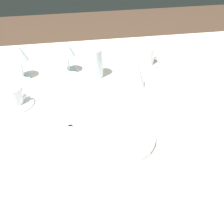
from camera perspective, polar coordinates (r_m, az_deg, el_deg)
ground_plane at (r=1.71m, az=-0.09°, el=-18.66°), size 6.00×6.00×0.00m
dining_table at (r=1.22m, az=-0.12°, el=-1.26°), size 1.80×1.11×0.74m
dinner_plate at (r=1.00m, az=1.08°, el=-4.67°), size 0.24×0.24×0.02m
fork_outer at (r=1.01m, az=-7.51°, el=-4.98°), size 0.02×0.23×0.00m
dinner_knife at (r=1.04m, az=9.00°, el=-3.78°), size 0.03×0.23×0.00m
spoon_soup at (r=1.07m, az=10.17°, el=-2.43°), size 0.03×0.23×0.01m
saucer_left at (r=1.41m, az=6.07°, el=8.83°), size 0.13×0.13×0.01m
coffee_cup_left at (r=1.39m, az=6.26°, el=10.30°), size 0.10×0.08×0.07m
saucer_right at (r=1.21m, az=-17.49°, el=1.59°), size 0.14×0.14×0.01m
coffee_cup_right at (r=1.19m, az=-17.74°, el=3.05°), size 0.10×0.07×0.06m
wine_glass_centre at (r=1.32m, az=-16.65°, el=10.08°), size 0.07×0.07×0.14m
wine_glass_left at (r=1.33m, az=-8.19°, el=11.03°), size 0.07×0.07×0.14m
drink_tumbler at (r=1.29m, az=-3.12°, el=9.04°), size 0.07×0.07×0.12m
napkin_folded at (r=1.22m, az=4.50°, el=7.40°), size 0.07×0.07×0.14m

